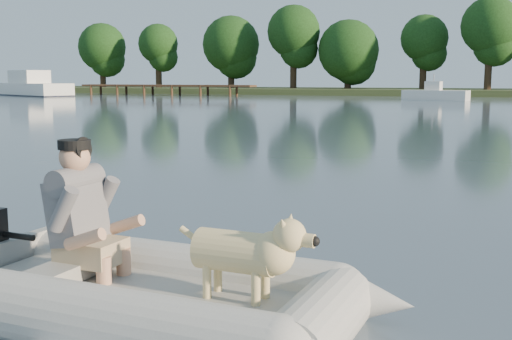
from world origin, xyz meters
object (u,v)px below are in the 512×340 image
at_px(dinghy, 153,240).
at_px(motorboat, 436,88).
at_px(dock, 167,90).
at_px(dog, 236,259).
at_px(cabin_cruiser, 35,83).
at_px(man, 79,206).

xyz_separation_m(dinghy, motorboat, (-0.70, 47.86, 0.35)).
distance_m(dock, dinghy, 58.93).
distance_m(dock, dog, 59.25).
bearing_deg(dock, dog, -62.74).
height_order(dog, cabin_cruiser, cabin_cruiser).
xyz_separation_m(dinghy, cabin_cruiser, (-37.18, 46.65, 0.58)).
distance_m(man, dog, 1.46).
xyz_separation_m(dog, cabin_cruiser, (-37.87, 46.66, 0.66)).
distance_m(dock, motorboat, 26.19).
bearing_deg(motorboat, dog, -77.32).
relative_size(dock, cabin_cruiser, 1.94).
distance_m(dinghy, man, 0.77).
relative_size(man, dog, 1.16).
distance_m(dinghy, motorboat, 47.87).
bearing_deg(man, cabin_cruiser, 133.06).
height_order(dock, cabin_cruiser, cabin_cruiser).
distance_m(cabin_cruiser, motorboat, 36.50).
distance_m(dog, cabin_cruiser, 60.10).
relative_size(dock, motorboat, 3.53).
height_order(cabin_cruiser, motorboat, cabin_cruiser).
height_order(man, motorboat, motorboat).
bearing_deg(cabin_cruiser, dock, 53.88).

